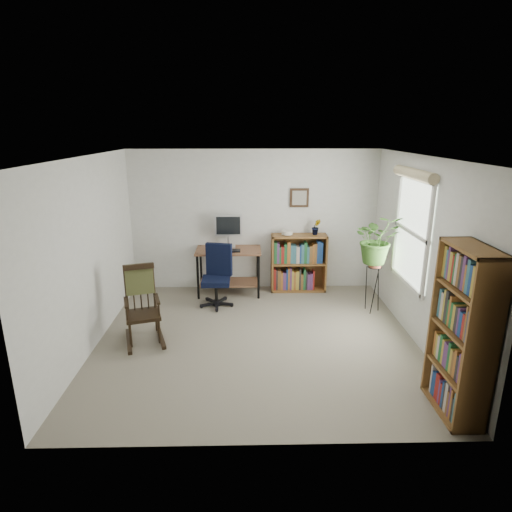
{
  "coord_description": "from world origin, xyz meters",
  "views": [
    {
      "loc": [
        -0.12,
        -5.18,
        2.72
      ],
      "look_at": [
        0.0,
        0.4,
        1.05
      ],
      "focal_mm": 30.0,
      "sensor_mm": 36.0,
      "label": 1
    }
  ],
  "objects_px": {
    "low_bookshelf": "(299,263)",
    "tall_bookshelf": "(462,333)",
    "rocking_chair": "(142,305)",
    "office_chair": "(216,276)",
    "desk": "(229,271)"
  },
  "relations": [
    {
      "from": "office_chair",
      "to": "low_bookshelf",
      "type": "height_order",
      "value": "same"
    },
    {
      "from": "low_bookshelf",
      "to": "tall_bookshelf",
      "type": "xyz_separation_m",
      "value": [
        1.15,
        -3.36,
        0.36
      ]
    },
    {
      "from": "low_bookshelf",
      "to": "tall_bookshelf",
      "type": "height_order",
      "value": "tall_bookshelf"
    },
    {
      "from": "desk",
      "to": "tall_bookshelf",
      "type": "distance_m",
      "value": 4.03
    },
    {
      "from": "low_bookshelf",
      "to": "tall_bookshelf",
      "type": "distance_m",
      "value": 3.57
    },
    {
      "from": "rocking_chair",
      "to": "tall_bookshelf",
      "type": "height_order",
      "value": "tall_bookshelf"
    },
    {
      "from": "rocking_chair",
      "to": "desk",
      "type": "bearing_deg",
      "value": 41.21
    },
    {
      "from": "office_chair",
      "to": "desk",
      "type": "bearing_deg",
      "value": 84.55
    },
    {
      "from": "desk",
      "to": "low_bookshelf",
      "type": "distance_m",
      "value": 1.21
    },
    {
      "from": "office_chair",
      "to": "rocking_chair",
      "type": "distance_m",
      "value": 1.47
    },
    {
      "from": "office_chair",
      "to": "tall_bookshelf",
      "type": "xyz_separation_m",
      "value": [
        2.53,
        -2.7,
        0.36
      ]
    },
    {
      "from": "desk",
      "to": "rocking_chair",
      "type": "relative_size",
      "value": 1.04
    },
    {
      "from": "rocking_chair",
      "to": "low_bookshelf",
      "type": "distance_m",
      "value": 2.91
    },
    {
      "from": "office_chair",
      "to": "low_bookshelf",
      "type": "xyz_separation_m",
      "value": [
        1.38,
        0.66,
        -0.0
      ]
    },
    {
      "from": "desk",
      "to": "low_bookshelf",
      "type": "height_order",
      "value": "low_bookshelf"
    }
  ]
}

